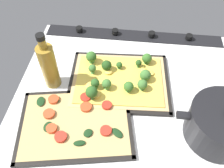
{
  "coord_description": "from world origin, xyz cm",
  "views": [
    {
      "loc": [
        -0.34,
        48.17,
        65.12
      ],
      "look_at": [
        5.18,
        -1.08,
        5.0
      ],
      "focal_mm": 38.06,
      "sensor_mm": 36.0,
      "label": 1
    }
  ],
  "objects_px": {
    "baking_tray_front": "(118,82)",
    "broccoli_pizza": "(117,78)",
    "baking_tray_back": "(75,124)",
    "oil_bottle": "(48,65)",
    "cooking_pot": "(220,124)",
    "veggie_pizza_back": "(74,122)"
  },
  "relations": [
    {
      "from": "baking_tray_back",
      "to": "oil_bottle",
      "type": "height_order",
      "value": "oil_bottle"
    },
    {
      "from": "baking_tray_front",
      "to": "veggie_pizza_back",
      "type": "xyz_separation_m",
      "value": [
        0.12,
        0.18,
        0.01
      ]
    },
    {
      "from": "baking_tray_front",
      "to": "baking_tray_back",
      "type": "distance_m",
      "value": 0.22
    },
    {
      "from": "oil_bottle",
      "to": "cooking_pot",
      "type": "bearing_deg",
      "value": 165.18
    },
    {
      "from": "veggie_pizza_back",
      "to": "cooking_pot",
      "type": "bearing_deg",
      "value": -178.31
    },
    {
      "from": "veggie_pizza_back",
      "to": "oil_bottle",
      "type": "relative_size",
      "value": 1.65
    },
    {
      "from": "cooking_pot",
      "to": "oil_bottle",
      "type": "height_order",
      "value": "oil_bottle"
    },
    {
      "from": "broccoli_pizza",
      "to": "cooking_pot",
      "type": "height_order",
      "value": "cooking_pot"
    },
    {
      "from": "broccoli_pizza",
      "to": "oil_bottle",
      "type": "xyz_separation_m",
      "value": [
        0.23,
        0.03,
        0.07
      ]
    },
    {
      "from": "baking_tray_back",
      "to": "cooking_pot",
      "type": "xyz_separation_m",
      "value": [
        -0.42,
        -0.02,
        0.05
      ]
    },
    {
      "from": "broccoli_pizza",
      "to": "oil_bottle",
      "type": "height_order",
      "value": "oil_bottle"
    },
    {
      "from": "baking_tray_back",
      "to": "oil_bottle",
      "type": "bearing_deg",
      "value": -54.3
    },
    {
      "from": "baking_tray_front",
      "to": "veggie_pizza_back",
      "type": "bearing_deg",
      "value": 56.76
    },
    {
      "from": "cooking_pot",
      "to": "oil_bottle",
      "type": "xyz_separation_m",
      "value": [
        0.54,
        -0.14,
        0.03
      ]
    },
    {
      "from": "baking_tray_back",
      "to": "veggie_pizza_back",
      "type": "relative_size",
      "value": 1.08
    },
    {
      "from": "baking_tray_front",
      "to": "broccoli_pizza",
      "type": "bearing_deg",
      "value": -1.51
    },
    {
      "from": "baking_tray_front",
      "to": "baking_tray_back",
      "type": "bearing_deg",
      "value": 57.59
    },
    {
      "from": "cooking_pot",
      "to": "oil_bottle",
      "type": "distance_m",
      "value": 0.56
    },
    {
      "from": "veggie_pizza_back",
      "to": "oil_bottle",
      "type": "height_order",
      "value": "oil_bottle"
    },
    {
      "from": "broccoli_pizza",
      "to": "baking_tray_back",
      "type": "xyz_separation_m",
      "value": [
        0.11,
        0.19,
        -0.02
      ]
    },
    {
      "from": "broccoli_pizza",
      "to": "veggie_pizza_back",
      "type": "distance_m",
      "value": 0.22
    },
    {
      "from": "veggie_pizza_back",
      "to": "oil_bottle",
      "type": "bearing_deg",
      "value": -54.12
    }
  ]
}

